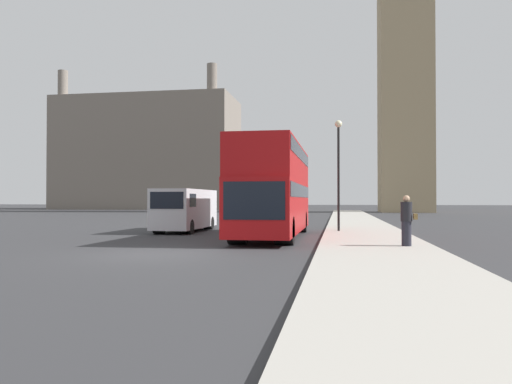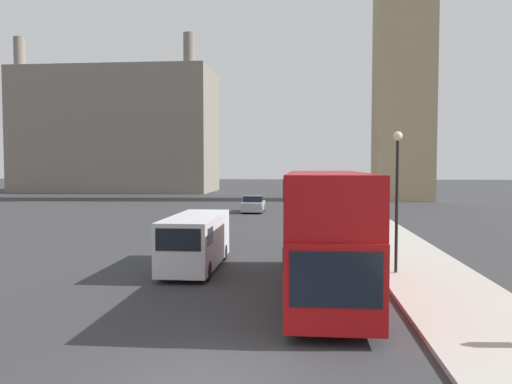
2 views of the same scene
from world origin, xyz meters
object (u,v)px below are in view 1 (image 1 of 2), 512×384
(pedestrian, at_px, (407,221))
(street_lamp, at_px, (338,158))
(red_double_decker_bus, at_px, (274,186))
(clock_tower, at_px, (404,4))
(white_van, at_px, (185,209))
(parked_sedan, at_px, (259,209))

(pedestrian, bearing_deg, street_lamp, 106.14)
(red_double_decker_bus, xyz_separation_m, street_lamp, (2.90, 2.82, 1.49))
(clock_tower, relative_size, street_lamp, 10.08)
(clock_tower, xyz_separation_m, street_lamp, (-8.98, -45.04, -24.76))
(clock_tower, bearing_deg, red_double_decker_bus, -103.93)
(clock_tower, xyz_separation_m, red_double_decker_bus, (-11.88, -47.86, -26.25))
(white_van, height_order, parked_sedan, white_van)
(clock_tower, xyz_separation_m, parked_sedan, (-17.16, -18.63, -27.86))
(clock_tower, xyz_separation_m, white_van, (-17.11, -44.47, -27.34))
(street_lamp, bearing_deg, red_double_decker_bus, -135.74)
(clock_tower, xyz_separation_m, pedestrian, (-6.73, -52.83, -27.56))
(pedestrian, bearing_deg, white_van, 141.15)
(clock_tower, height_order, pedestrian, clock_tower)
(clock_tower, height_order, street_lamp, clock_tower)
(street_lamp, height_order, parked_sedan, street_lamp)
(street_lamp, bearing_deg, parked_sedan, 107.21)
(red_double_decker_bus, relative_size, pedestrian, 6.28)
(clock_tower, bearing_deg, pedestrian, -97.26)
(clock_tower, relative_size, pedestrian, 32.70)
(clock_tower, distance_m, pedestrian, 59.97)
(clock_tower, bearing_deg, white_van, -111.04)
(pedestrian, relative_size, parked_sedan, 0.40)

